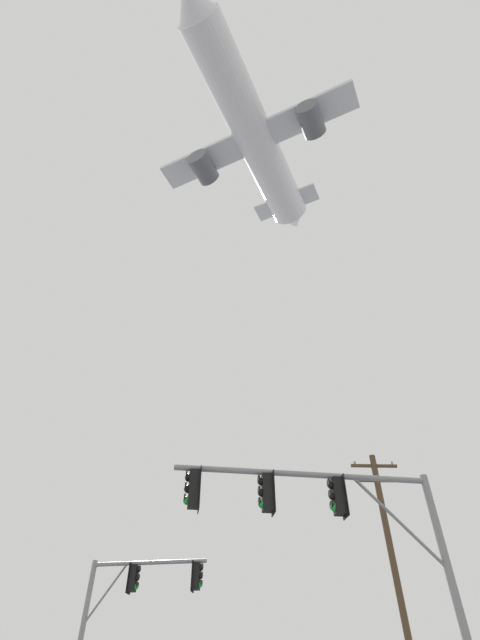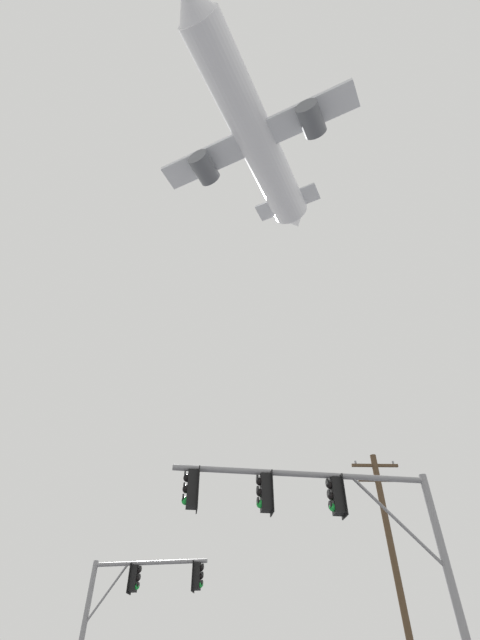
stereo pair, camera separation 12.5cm
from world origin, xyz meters
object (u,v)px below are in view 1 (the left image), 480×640
Objects in this scene: signal_pole_far at (127,606)px; utility_pole at (396,575)px; signal_pole_near at (337,528)px; airplane at (252,131)px.

signal_pole_far is 10.74m from utility_pole.
airplane reaches higher than signal_pole_near.
signal_pole_near is 0.63× the size of utility_pole.
signal_pole_near is 1.11× the size of signal_pole_far.
airplane is (5.62, 3.69, 44.05)m from signal_pole_far.
utility_pole is 43.24m from airplane.
signal_pole_near is at bearing -86.33° from airplane.
signal_pole_near is at bearing -115.48° from utility_pole.
utility_pole is at bearing -30.61° from airplane.
utility_pole is (10.65, 0.72, 1.20)m from signal_pole_far.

